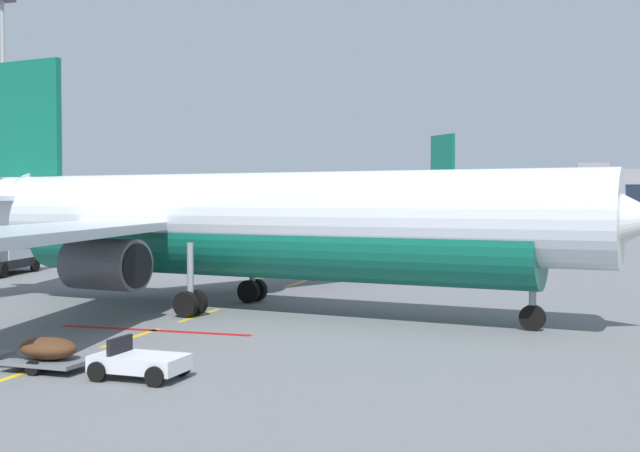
{
  "coord_description": "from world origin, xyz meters",
  "views": [
    {
      "loc": [
        32.65,
        -4.78,
        5.02
      ],
      "look_at": [
        21.13,
        33.78,
        3.64
      ],
      "focal_mm": 44.11,
      "sensor_mm": 36.0,
      "label": 1
    }
  ],
  "objects_px": {
    "airliner_far_right": "(42,212)",
    "apron_light_mast_near": "(3,92)",
    "airliner_far_center": "(384,206)",
    "airliner_foreground": "(250,223)",
    "baggage_train": "(8,349)",
    "catering_truck": "(4,250)"
  },
  "relations": [
    {
      "from": "airliner_far_right",
      "to": "baggage_train",
      "type": "bearing_deg",
      "value": -54.81
    },
    {
      "from": "airliner_far_right",
      "to": "apron_light_mast_near",
      "type": "distance_m",
      "value": 12.55
    },
    {
      "from": "airliner_far_center",
      "to": "airliner_foreground",
      "type": "bearing_deg",
      "value": -82.74
    },
    {
      "from": "airliner_foreground",
      "to": "airliner_far_right",
      "type": "xyz_separation_m",
      "value": [
        -36.84,
        35.48,
        -0.21
      ]
    },
    {
      "from": "airliner_far_right",
      "to": "apron_light_mast_near",
      "type": "xyz_separation_m",
      "value": [
        -0.26,
        -5.26,
        11.39
      ]
    },
    {
      "from": "catering_truck",
      "to": "baggage_train",
      "type": "height_order",
      "value": "catering_truck"
    },
    {
      "from": "airliner_foreground",
      "to": "apron_light_mast_near",
      "type": "xyz_separation_m",
      "value": [
        -37.1,
        30.22,
        11.18
      ]
    },
    {
      "from": "airliner_foreground",
      "to": "airliner_far_right",
      "type": "distance_m",
      "value": 51.15
    },
    {
      "from": "apron_light_mast_near",
      "to": "airliner_foreground",
      "type": "bearing_deg",
      "value": -39.17
    },
    {
      "from": "airliner_far_right",
      "to": "baggage_train",
      "type": "xyz_separation_m",
      "value": [
        34.31,
        -48.65,
        -3.2
      ]
    },
    {
      "from": "airliner_foreground",
      "to": "apron_light_mast_near",
      "type": "height_order",
      "value": "apron_light_mast_near"
    },
    {
      "from": "baggage_train",
      "to": "airliner_far_center",
      "type": "bearing_deg",
      "value": 94.47
    },
    {
      "from": "airliner_far_center",
      "to": "catering_truck",
      "type": "bearing_deg",
      "value": -101.92
    },
    {
      "from": "airliner_far_right",
      "to": "baggage_train",
      "type": "relative_size",
      "value": 2.83
    },
    {
      "from": "apron_light_mast_near",
      "to": "baggage_train",
      "type": "bearing_deg",
      "value": -51.46
    },
    {
      "from": "airliner_far_right",
      "to": "airliner_foreground",
      "type": "bearing_deg",
      "value": -43.92
    },
    {
      "from": "airliner_far_center",
      "to": "apron_light_mast_near",
      "type": "bearing_deg",
      "value": -123.56
    },
    {
      "from": "apron_light_mast_near",
      "to": "catering_truck",
      "type": "bearing_deg",
      "value": -51.73
    },
    {
      "from": "airliner_foreground",
      "to": "catering_truck",
      "type": "bearing_deg",
      "value": 153.12
    },
    {
      "from": "apron_light_mast_near",
      "to": "airliner_far_right",
      "type": "bearing_deg",
      "value": 87.21
    },
    {
      "from": "airliner_foreground",
      "to": "apron_light_mast_near",
      "type": "relative_size",
      "value": 1.43
    },
    {
      "from": "airliner_far_right",
      "to": "catering_truck",
      "type": "xyz_separation_m",
      "value": [
        14.75,
        -24.28,
        -2.09
      ]
    }
  ]
}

